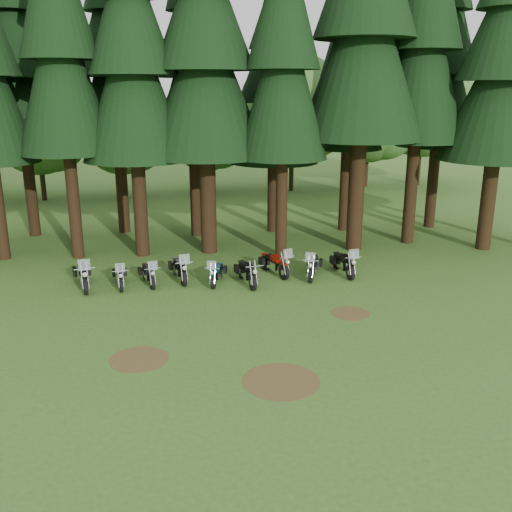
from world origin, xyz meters
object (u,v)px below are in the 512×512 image
object	(u,v)px
motorcycle_5	(247,273)
motorcycle_7	(313,267)
motorcycle_1	(120,277)
motorcycle_3	(180,269)
motorcycle_8	(344,264)
motorcycle_6	(274,264)
motorcycle_0	(83,276)
motorcycle_4	(217,274)
motorcycle_2	(148,275)

from	to	relation	value
motorcycle_5	motorcycle_7	world-z (taller)	motorcycle_7
motorcycle_5	motorcycle_7	xyz separation A→B (m)	(2.96, 0.44, -0.00)
motorcycle_1	motorcycle_3	size ratio (longest dim) A/B	0.89
motorcycle_8	motorcycle_6	bearing A→B (deg)	166.74
motorcycle_0	motorcycle_1	size ratio (longest dim) A/B	1.20
motorcycle_4	motorcycle_7	size ratio (longest dim) A/B	0.91
motorcycle_5	motorcycle_7	size ratio (longest dim) A/B	1.05
motorcycle_6	motorcycle_8	size ratio (longest dim) A/B	0.97
motorcycle_0	motorcycle_5	xyz separation A→B (m)	(6.69, -0.56, -0.05)
motorcycle_7	motorcycle_8	world-z (taller)	motorcycle_8
motorcycle_7	motorcycle_1	bearing A→B (deg)	-158.87
motorcycle_4	motorcycle_8	distance (m)	5.61
motorcycle_0	motorcycle_5	world-z (taller)	motorcycle_0
motorcycle_5	motorcycle_6	size ratio (longest dim) A/B	1.01
motorcycle_5	motorcycle_8	bearing A→B (deg)	-1.53
motorcycle_4	motorcycle_3	bearing A→B (deg)	175.17
motorcycle_1	motorcycle_8	distance (m)	9.59
motorcycle_5	motorcycle_8	xyz separation A→B (m)	(4.37, 0.56, 0.01)
motorcycle_0	motorcycle_1	xyz separation A→B (m)	(1.47, -0.05, -0.09)
motorcycle_3	motorcycle_1	bearing A→B (deg)	179.41
motorcycle_8	motorcycle_4	bearing A→B (deg)	178.07
motorcycle_5	motorcycle_6	distance (m)	1.70
motorcycle_1	motorcycle_7	world-z (taller)	motorcycle_7
motorcycle_0	motorcycle_4	world-z (taller)	motorcycle_0
motorcycle_0	motorcycle_7	world-z (taller)	motorcycle_0
motorcycle_0	motorcycle_1	bearing A→B (deg)	-13.80
motorcycle_0	motorcycle_2	world-z (taller)	motorcycle_0
motorcycle_7	motorcycle_3	bearing A→B (deg)	-163.16
motorcycle_1	motorcycle_8	bearing A→B (deg)	-6.16
motorcycle_8	motorcycle_7	bearing A→B (deg)	-179.77
motorcycle_2	motorcycle_3	world-z (taller)	motorcycle_3
motorcycle_0	motorcycle_4	xyz separation A→B (m)	(5.46, -0.27, -0.10)
motorcycle_3	motorcycle_7	xyz separation A→B (m)	(5.72, -0.48, -0.02)
motorcycle_7	motorcycle_8	distance (m)	1.42
motorcycle_2	motorcycle_6	distance (m)	5.45
motorcycle_2	motorcycle_3	size ratio (longest dim) A/B	0.88
motorcycle_2	motorcycle_4	distance (m)	2.85
motorcycle_2	motorcycle_7	bearing A→B (deg)	-15.00
motorcycle_5	motorcycle_6	world-z (taller)	motorcycle_6
motorcycle_0	motorcycle_3	bearing A→B (deg)	-6.75
motorcycle_6	motorcycle_2	bearing A→B (deg)	163.47
motorcycle_2	motorcycle_7	world-z (taller)	motorcycle_7
motorcycle_0	motorcycle_2	bearing A→B (deg)	-11.01
motorcycle_4	motorcycle_5	xyz separation A→B (m)	(1.23, -0.28, 0.05)
motorcycle_6	motorcycle_7	world-z (taller)	motorcycle_6
motorcycle_2	motorcycle_4	world-z (taller)	motorcycle_2
motorcycle_0	motorcycle_6	size ratio (longest dim) A/B	1.10
motorcycle_1	motorcycle_8	world-z (taller)	motorcycle_8
motorcycle_1	motorcycle_0	bearing A→B (deg)	171.74
motorcycle_1	motorcycle_2	distance (m)	1.15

